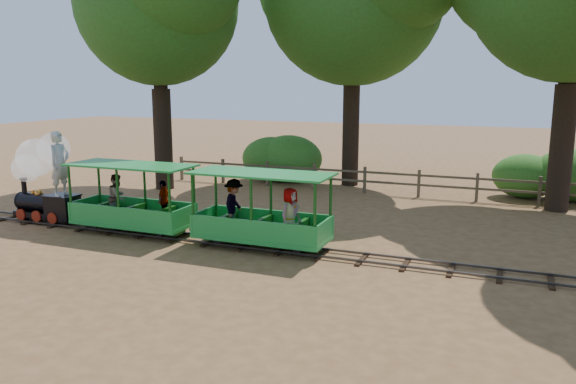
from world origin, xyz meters
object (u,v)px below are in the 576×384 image
at_px(fence, 391,180).
at_px(carriage_rear, 258,216).
at_px(carriage_front, 133,205).
at_px(locomotive, 43,170).

bearing_deg(fence, carriage_rear, -101.67).
bearing_deg(carriage_front, locomotive, 179.30).
bearing_deg(carriage_rear, carriage_front, 179.67).
distance_m(locomotive, carriage_rear, 6.99).
relative_size(locomotive, carriage_rear, 0.80).
distance_m(carriage_front, fence, 9.66).
relative_size(locomotive, carriage_front, 0.80).
relative_size(carriage_front, carriage_rear, 1.00).
relative_size(locomotive, fence, 0.15).
xyz_separation_m(locomotive, carriage_rear, (6.95, -0.06, -0.73)).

